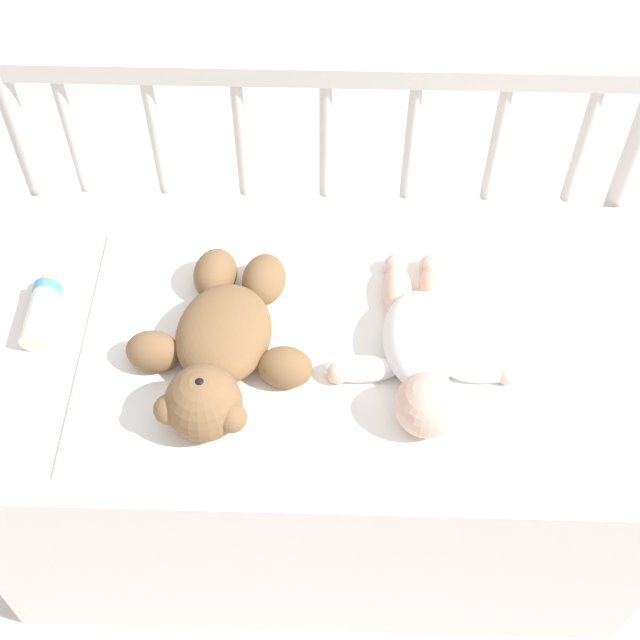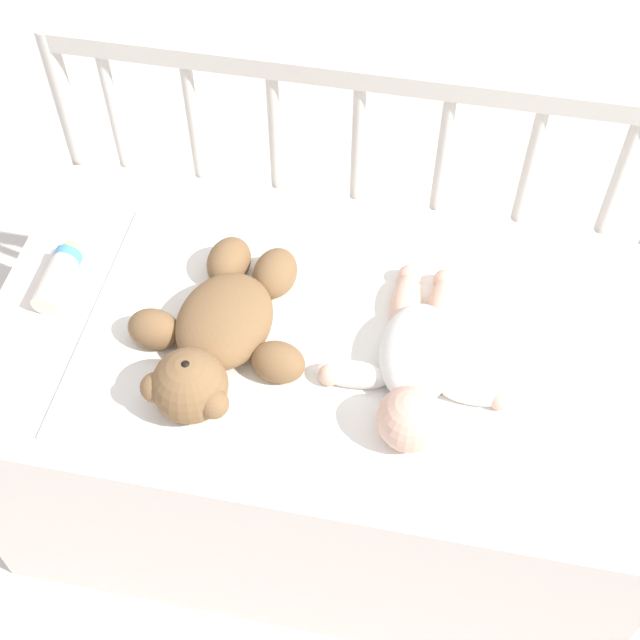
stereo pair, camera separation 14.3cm
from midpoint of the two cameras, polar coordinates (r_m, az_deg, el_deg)
The scene contains 7 objects.
ground_plane at distance 1.94m, azimuth -2.14°, elevation -10.46°, with size 12.00×12.00×0.00m, color silver.
crib_mattress at distance 1.71m, azimuth -2.41°, elevation -6.49°, with size 1.14×0.64×0.52m.
crib_rail at distance 1.67m, azimuth -2.14°, elevation 9.22°, with size 1.14×0.04×0.82m.
blanket at distance 1.47m, azimuth -2.48°, elevation -2.16°, with size 0.80×0.49×0.01m.
teddy_bear at distance 1.44m, azimuth -9.28°, elevation -1.91°, with size 0.31×0.38×0.12m.
baby at distance 1.43m, azimuth 3.67°, elevation -2.05°, with size 0.32×0.37×0.10m.
baby_bottle at distance 1.59m, azimuth -19.84°, elevation 0.50°, with size 0.05×0.15×0.05m.
Camera 1 is at (0.02, -0.88, 1.73)m, focal length 50.00 mm.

